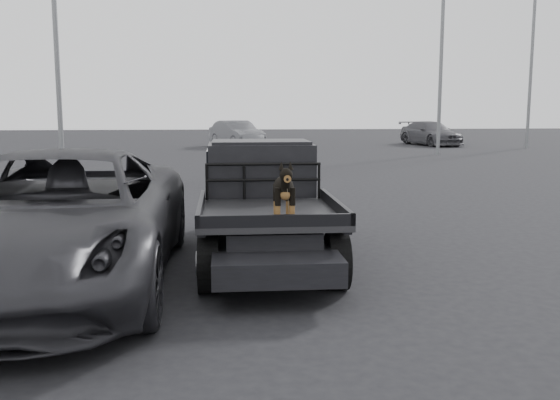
{
  "coord_description": "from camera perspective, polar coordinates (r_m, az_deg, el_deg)",
  "views": [
    {
      "loc": [
        -1.24,
        -7.07,
        2.35
      ],
      "look_at": [
        -0.6,
        -0.15,
        1.31
      ],
      "focal_mm": 40.0,
      "sensor_mm": 36.0,
      "label": 1
    }
  ],
  "objects": [
    {
      "name": "parked_suv",
      "position": [
        8.67,
        -19.61,
        -1.68
      ],
      "size": [
        2.98,
        6.44,
        1.79
      ],
      "primitive_type": "imported",
      "rotation": [
        0.0,
        0.0,
        0.0
      ],
      "color": "#2C2B30",
      "rests_on": "ground"
    },
    {
      "name": "distant_car_a",
      "position": [
        36.92,
        -3.99,
        6.04
      ],
      "size": [
        3.35,
        5.03,
        1.57
      ],
      "primitive_type": "imported",
      "rotation": [
        0.0,
        0.0,
        0.39
      ],
      "color": "#505156",
      "rests_on": "ground"
    },
    {
      "name": "dog",
      "position": [
        7.84,
        0.34,
        0.71
      ],
      "size": [
        0.32,
        0.6,
        0.74
      ],
      "primitive_type": null,
      "color": "black",
      "rests_on": "flatbed_ute"
    },
    {
      "name": "floodlight_mid",
      "position": [
        32.48,
        14.68,
        16.58
      ],
      "size": [
        1.08,
        0.28,
        12.96
      ],
      "color": "slate",
      "rests_on": "ground"
    },
    {
      "name": "headache_rack",
      "position": [
        9.76,
        -1.53,
        1.69
      ],
      "size": [
        1.8,
        0.08,
        0.55
      ],
      "primitive_type": null,
      "color": "black",
      "rests_on": "flatbed_ute"
    },
    {
      "name": "ute_cab",
      "position": [
        10.48,
        -1.8,
        3.06
      ],
      "size": [
        1.72,
        1.3,
        0.88
      ],
      "primitive_type": null,
      "color": "black",
      "rests_on": "flatbed_ute"
    },
    {
      "name": "ground",
      "position": [
        7.56,
        4.52,
        -9.66
      ],
      "size": [
        120.0,
        120.0,
        0.0
      ],
      "primitive_type": "plane",
      "color": "black",
      "rests_on": "ground"
    },
    {
      "name": "flatbed_ute",
      "position": [
        9.68,
        -1.44,
        -2.78
      ],
      "size": [
        2.0,
        5.4,
        0.92
      ],
      "primitive_type": null,
      "color": "black",
      "rests_on": "ground"
    },
    {
      "name": "distant_car_b",
      "position": [
        40.14,
        13.6,
        5.95
      ],
      "size": [
        3.15,
        5.41,
        1.47
      ],
      "primitive_type": "imported",
      "rotation": [
        0.0,
        0.0,
        0.23
      ],
      "color": "#48484D",
      "rests_on": "ground"
    },
    {
      "name": "floodlight_far",
      "position": [
        39.32,
        22.25,
        15.85
      ],
      "size": [
        1.08,
        0.28,
        14.4
      ],
      "color": "slate",
      "rests_on": "ground"
    }
  ]
}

